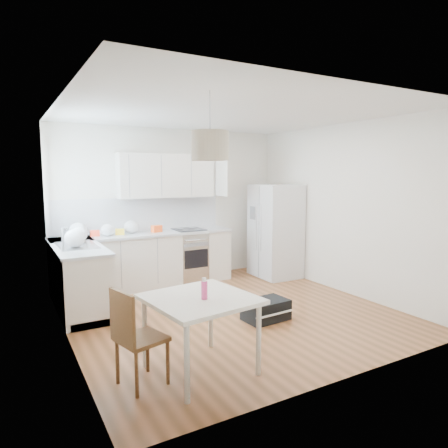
% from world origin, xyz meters
% --- Properties ---
extents(floor, '(4.20, 4.20, 0.00)m').
position_xyz_m(floor, '(0.00, 0.00, 0.00)').
color(floor, brown).
rests_on(floor, ground).
extents(ceiling, '(4.20, 4.20, 0.00)m').
position_xyz_m(ceiling, '(0.00, 0.00, 2.70)').
color(ceiling, white).
rests_on(ceiling, wall_back).
extents(wall_back, '(4.20, 0.00, 4.20)m').
position_xyz_m(wall_back, '(0.00, 2.10, 1.35)').
color(wall_back, silver).
rests_on(wall_back, floor).
extents(wall_left, '(0.00, 4.20, 4.20)m').
position_xyz_m(wall_left, '(-2.10, 0.00, 1.35)').
color(wall_left, silver).
rests_on(wall_left, floor).
extents(wall_right, '(0.00, 4.20, 4.20)m').
position_xyz_m(wall_right, '(2.10, 0.00, 1.35)').
color(wall_right, silver).
rests_on(wall_right, floor).
extents(window_glassblock, '(0.02, 1.00, 1.00)m').
position_xyz_m(window_glassblock, '(-2.09, 1.15, 1.75)').
color(window_glassblock, '#BFE0F9').
rests_on(window_glassblock, wall_left).
extents(cabinets_back, '(3.00, 0.60, 0.88)m').
position_xyz_m(cabinets_back, '(-0.60, 1.80, 0.44)').
color(cabinets_back, beige).
rests_on(cabinets_back, floor).
extents(cabinets_left, '(0.60, 1.80, 0.88)m').
position_xyz_m(cabinets_left, '(-1.80, 1.20, 0.44)').
color(cabinets_left, beige).
rests_on(cabinets_left, floor).
extents(counter_back, '(3.02, 0.64, 0.04)m').
position_xyz_m(counter_back, '(-0.60, 1.80, 0.90)').
color(counter_back, '#BABDC0').
rests_on(counter_back, cabinets_back).
extents(counter_left, '(0.64, 1.82, 0.04)m').
position_xyz_m(counter_left, '(-1.80, 1.20, 0.90)').
color(counter_left, '#BABDC0').
rests_on(counter_left, cabinets_left).
extents(backsplash_back, '(3.00, 0.01, 0.58)m').
position_xyz_m(backsplash_back, '(-0.60, 2.09, 1.21)').
color(backsplash_back, white).
rests_on(backsplash_back, wall_back).
extents(backsplash_left, '(0.01, 1.80, 0.58)m').
position_xyz_m(backsplash_left, '(-2.09, 1.20, 1.21)').
color(backsplash_left, white).
rests_on(backsplash_left, wall_left).
extents(upper_cabinets, '(1.70, 0.32, 0.75)m').
position_xyz_m(upper_cabinets, '(-0.15, 1.94, 1.88)').
color(upper_cabinets, beige).
rests_on(upper_cabinets, wall_back).
extents(range_oven, '(0.50, 0.61, 0.88)m').
position_xyz_m(range_oven, '(0.20, 1.80, 0.44)').
color(range_oven, '#B3B5B8').
rests_on(range_oven, floor).
extents(sink, '(0.50, 0.80, 0.16)m').
position_xyz_m(sink, '(-1.80, 1.15, 0.92)').
color(sink, '#B3B5B8').
rests_on(sink, counter_left).
extents(refrigerator, '(0.85, 0.88, 1.71)m').
position_xyz_m(refrigerator, '(1.75, 1.30, 0.86)').
color(refrigerator, silver).
rests_on(refrigerator, floor).
extents(dining_table, '(1.05, 1.05, 0.74)m').
position_xyz_m(dining_table, '(-1.08, -1.29, 0.66)').
color(dining_table, beige).
rests_on(dining_table, floor).
extents(dining_chair, '(0.47, 0.47, 0.91)m').
position_xyz_m(dining_chair, '(-1.65, -1.25, 0.45)').
color(dining_chair, '#472A15').
rests_on(dining_chair, floor).
extents(drink_bottle, '(0.06, 0.06, 0.21)m').
position_xyz_m(drink_bottle, '(-1.08, -1.37, 0.85)').
color(drink_bottle, '#DE3D7E').
rests_on(drink_bottle, dining_table).
extents(gym_bag, '(0.60, 0.41, 0.27)m').
position_xyz_m(gym_bag, '(0.27, -0.48, 0.13)').
color(gym_bag, black).
rests_on(gym_bag, floor).
extents(pendant_lamp, '(0.46, 0.46, 0.28)m').
position_xyz_m(pendant_lamp, '(-0.89, -1.14, 2.18)').
color(pendant_lamp, beige).
rests_on(pendant_lamp, ceiling).
extents(grocery_bag_a, '(0.27, 0.23, 0.24)m').
position_xyz_m(grocery_bag_a, '(-1.67, 1.82, 1.04)').
color(grocery_bag_a, white).
rests_on(grocery_bag_a, counter_back).
extents(grocery_bag_b, '(0.22, 0.18, 0.19)m').
position_xyz_m(grocery_bag_b, '(-1.23, 1.77, 1.02)').
color(grocery_bag_b, white).
rests_on(grocery_bag_b, counter_back).
extents(grocery_bag_c, '(0.24, 0.21, 0.22)m').
position_xyz_m(grocery_bag_c, '(-0.81, 1.87, 1.03)').
color(grocery_bag_c, white).
rests_on(grocery_bag_c, counter_back).
extents(grocery_bag_d, '(0.24, 0.20, 0.22)m').
position_xyz_m(grocery_bag_d, '(-1.72, 1.44, 1.03)').
color(grocery_bag_d, white).
rests_on(grocery_bag_d, counter_back).
extents(grocery_bag_e, '(0.28, 0.23, 0.25)m').
position_xyz_m(grocery_bag_e, '(-1.85, 1.00, 1.04)').
color(grocery_bag_e, white).
rests_on(grocery_bag_e, counter_left).
extents(snack_orange, '(0.19, 0.14, 0.12)m').
position_xyz_m(snack_orange, '(-0.40, 1.81, 0.98)').
color(snack_orange, '#E64614').
rests_on(snack_orange, counter_back).
extents(snack_yellow, '(0.16, 0.12, 0.10)m').
position_xyz_m(snack_yellow, '(-1.02, 1.82, 0.97)').
color(snack_yellow, yellow).
rests_on(snack_yellow, counter_back).
extents(snack_red, '(0.15, 0.10, 0.10)m').
position_xyz_m(snack_red, '(-1.41, 1.86, 0.97)').
color(snack_red, red).
rests_on(snack_red, counter_back).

